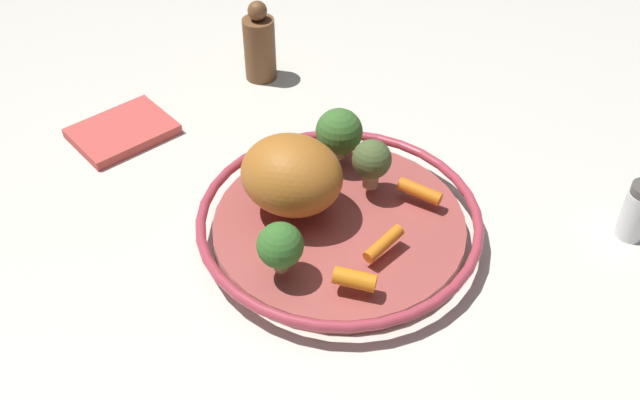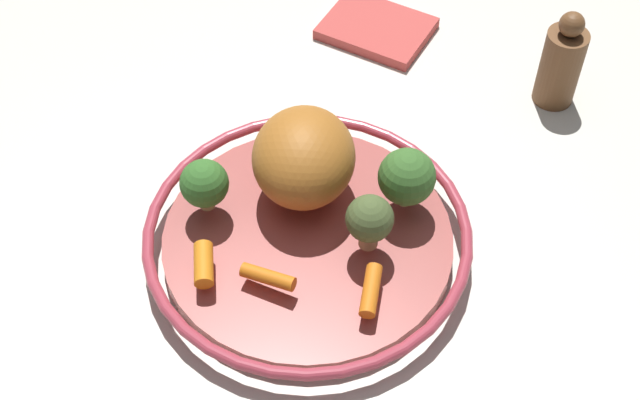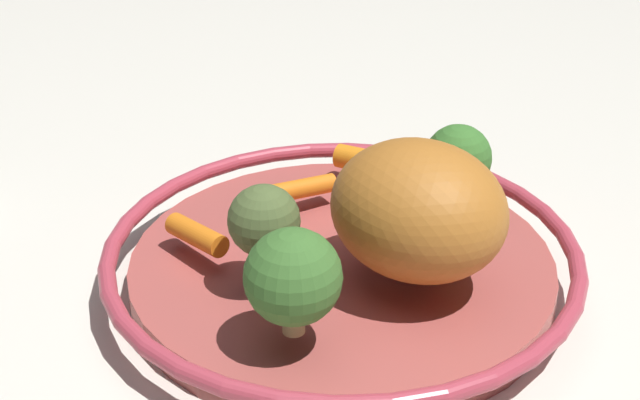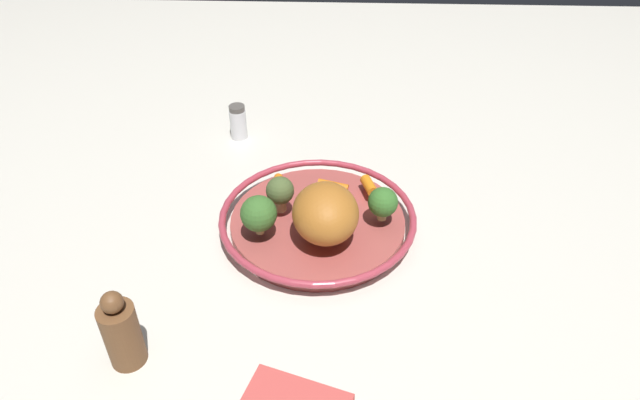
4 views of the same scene
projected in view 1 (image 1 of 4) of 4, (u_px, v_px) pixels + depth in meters
ground_plane at (339, 235)px, 0.86m from camera, size 2.34×2.34×0.00m
serving_bowl at (339, 224)px, 0.85m from camera, size 0.34×0.34×0.04m
roast_chicken_piece at (292, 175)px, 0.82m from camera, size 0.12×0.13×0.09m
baby_carrot_right at (384, 244)px, 0.79m from camera, size 0.06×0.03×0.02m
baby_carrot_left at (355, 279)px, 0.75m from camera, size 0.03×0.05×0.02m
baby_carrot_back at (420, 191)px, 0.86m from camera, size 0.02×0.05×0.02m
broccoli_floret_edge at (372, 160)px, 0.85m from camera, size 0.05×0.05×0.06m
broccoli_floret_large at (280, 246)px, 0.75m from camera, size 0.05×0.05×0.06m
broccoli_floret_mid at (339, 132)px, 0.89m from camera, size 0.06×0.06×0.07m
salt_shaker at (637, 211)px, 0.84m from camera, size 0.04×0.04×0.08m
pepper_mill at (260, 45)px, 1.09m from camera, size 0.05×0.05×0.13m
dish_towel at (123, 131)px, 1.01m from camera, size 0.16×0.14×0.01m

